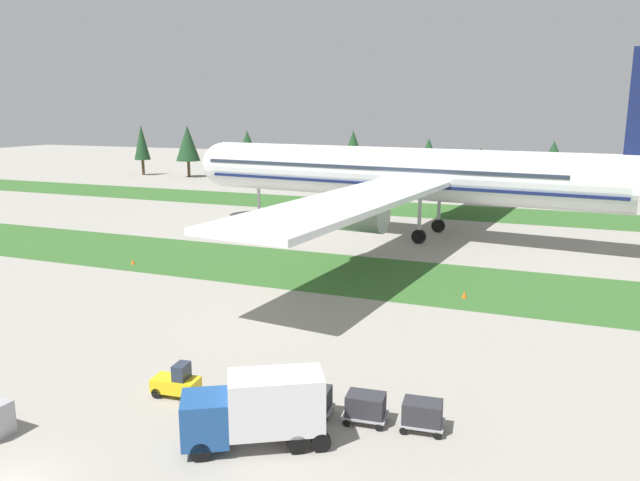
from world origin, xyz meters
name	(u,v)px	position (x,y,z in m)	size (l,w,h in m)	color
grass_strip_near	(328,271)	(0.00, 38.66, 0.00)	(320.00, 14.59, 0.01)	#336028
grass_strip_far	(419,210)	(0.00, 79.83, 0.00)	(320.00, 14.59, 0.01)	#336028
airliner	(414,174)	(3.71, 59.01, 7.95)	(65.10, 80.25, 22.19)	white
baggage_tug	(177,382)	(1.70, 10.25, 0.81)	(2.72, 1.56, 1.97)	yellow
cargo_dolly_lead	(260,392)	(6.70, 10.75, 0.92)	(2.34, 1.71, 1.55)	#A3A3A8
cargo_dolly_second	(312,399)	(9.59, 11.05, 0.92)	(2.34, 1.71, 1.55)	#A3A3A8
cargo_dolly_third	(366,406)	(12.47, 11.34, 0.92)	(2.34, 1.71, 1.55)	#A3A3A8
cargo_dolly_fourth	(422,413)	(15.36, 11.63, 0.92)	(2.34, 1.71, 1.55)	#A3A3A8
catering_truck	(257,408)	(8.30, 7.32, 1.95)	(7.17, 5.47, 3.58)	#1E4C8E
ground_crew_marshaller	(281,407)	(8.48, 9.57, 0.95)	(0.39, 0.46, 1.74)	black
taxiway_marker_0	(133,262)	(-20.13, 33.90, 0.23)	(0.44, 0.44, 0.47)	orange
taxiway_marker_1	(464,294)	(13.98, 34.79, 0.32)	(0.44, 0.44, 0.63)	orange
distant_tree_line	(426,154)	(-5.44, 109.49, 6.80)	(156.26, 11.41, 12.18)	#4C3823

